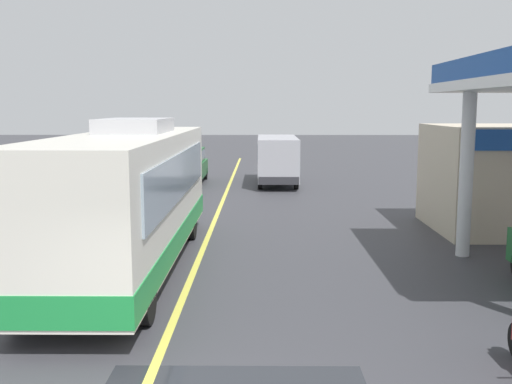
{
  "coord_description": "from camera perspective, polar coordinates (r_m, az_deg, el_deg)",
  "views": [
    {
      "loc": [
        1.64,
        -6.63,
        3.97
      ],
      "look_at": [
        1.5,
        10.0,
        1.6
      ],
      "focal_mm": 41.79,
      "sensor_mm": 36.0,
      "label": 1
    }
  ],
  "objects": [
    {
      "name": "ground",
      "position": [
        26.97,
        -3.01,
        -0.37
      ],
      "size": [
        120.0,
        120.0,
        0.0
      ],
      "primitive_type": "plane",
      "color": "#38383D"
    },
    {
      "name": "lane_divider_stripe",
      "position": [
        22.05,
        -3.79,
        -2.27
      ],
      "size": [
        0.16,
        50.0,
        0.01
      ],
      "primitive_type": "cube",
      "color": "#D8CC4C",
      "rests_on": "ground"
    },
    {
      "name": "coach_bus_main",
      "position": [
        14.95,
        -12.06,
        -0.73
      ],
      "size": [
        2.6,
        11.04,
        3.69
      ],
      "color": "silver",
      "rests_on": "ground"
    },
    {
      "name": "minibus_opposing_lane",
      "position": [
        30.99,
        2.05,
        3.48
      ],
      "size": [
        2.04,
        6.13,
        2.44
      ],
      "color": "#A5A5AD",
      "rests_on": "ground"
    },
    {
      "name": "car_trailing_behind_bus",
      "position": [
        31.8,
        -6.47,
        2.72
      ],
      "size": [
        1.7,
        4.2,
        1.82
      ],
      "color": "#1E602D",
      "rests_on": "ground"
    }
  ]
}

